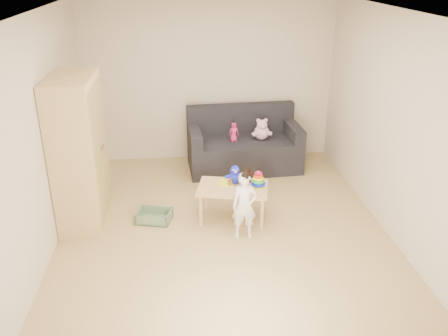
{
  "coord_description": "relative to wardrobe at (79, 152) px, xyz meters",
  "views": [
    {
      "loc": [
        -0.48,
        -5.25,
        3.09
      ],
      "look_at": [
        0.05,
        0.25,
        0.65
      ],
      "focal_mm": 38.0,
      "sensor_mm": 36.0,
      "label": 1
    }
  ],
  "objects": [
    {
      "name": "doll",
      "position": [
        2.07,
        1.36,
        -0.29
      ],
      "size": [
        0.17,
        0.13,
        0.3
      ],
      "primitive_type": "imported",
      "rotation": [
        0.0,
        0.0,
        0.19
      ],
      "color": "#F02D76",
      "rests_on": "sofa"
    },
    {
      "name": "ring_stacker",
      "position": [
        2.19,
        -0.22,
        -0.39
      ],
      "size": [
        0.18,
        0.18,
        0.21
      ],
      "color": "#CDE00B",
      "rests_on": "play_table"
    },
    {
      "name": "play_table",
      "position": [
        1.88,
        -0.19,
        -0.7
      ],
      "size": [
        0.97,
        0.72,
        0.46
      ],
      "primitive_type": "cube",
      "rotation": [
        0.0,
        0.0,
        -0.21
      ],
      "color": "#DCAF78",
      "rests_on": "ground"
    },
    {
      "name": "wardrobe",
      "position": [
        0.0,
        0.0,
        0.0
      ],
      "size": [
        0.52,
        1.04,
        1.86
      ],
      "primitive_type": "cube",
      "color": "#DEB279",
      "rests_on": "ground"
    },
    {
      "name": "sofa",
      "position": [
        2.24,
        1.41,
        -0.69
      ],
      "size": [
        1.79,
        0.97,
        0.49
      ],
      "primitive_type": "cube",
      "rotation": [
        0.0,
        0.0,
        0.06
      ],
      "color": "black",
      "rests_on": "ground"
    },
    {
      "name": "toddler",
      "position": [
        1.97,
        -0.62,
        -0.53
      ],
      "size": [
        0.31,
        0.22,
        0.81
      ],
      "primitive_type": "imported",
      "rotation": [
        0.0,
        0.0,
        -0.06
      ],
      "color": "white",
      "rests_on": "ground"
    },
    {
      "name": "brown_bottle",
      "position": [
        2.09,
        -0.07,
        -0.38
      ],
      "size": [
        0.07,
        0.07,
        0.21
      ],
      "color": "black",
      "rests_on": "play_table"
    },
    {
      "name": "wooden_figure",
      "position": [
        1.84,
        -0.18,
        -0.41
      ],
      "size": [
        0.05,
        0.05,
        0.12
      ],
      "primitive_type": null,
      "rotation": [
        0.0,
        0.0,
        0.13
      ],
      "color": "brown",
      "rests_on": "play_table"
    },
    {
      "name": "blue_plush",
      "position": [
        1.91,
        -0.09,
        -0.35
      ],
      "size": [
        0.21,
        0.17,
        0.25
      ],
      "primitive_type": null,
      "rotation": [
        0.0,
        0.0,
        0.01
      ],
      "color": "#1A29EF",
      "rests_on": "play_table"
    },
    {
      "name": "room",
      "position": [
        1.73,
        -0.28,
        0.37
      ],
      "size": [
        4.5,
        4.5,
        4.5
      ],
      "color": "tan",
      "rests_on": "ground"
    },
    {
      "name": "pink_bear",
      "position": [
        2.51,
        1.4,
        -0.3
      ],
      "size": [
        0.3,
        0.27,
        0.29
      ],
      "primitive_type": null,
      "rotation": [
        0.0,
        0.0,
        0.25
      ],
      "color": "#EEAFD4",
      "rests_on": "sofa"
    },
    {
      "name": "storage_bin",
      "position": [
        0.87,
        -0.14,
        -0.87
      ],
      "size": [
        0.49,
        0.42,
        0.13
      ],
      "primitive_type": null,
      "rotation": [
        0.0,
        0.0,
        -0.25
      ],
      "color": "#64845F",
      "rests_on": "ground"
    },
    {
      "name": "yellow_book",
      "position": [
        1.81,
        -0.09,
        -0.46
      ],
      "size": [
        0.23,
        0.23,
        0.01
      ],
      "primitive_type": "cube",
      "rotation": [
        0.0,
        0.0,
        -0.32
      ],
      "color": "#F2FF1A",
      "rests_on": "play_table"
    }
  ]
}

